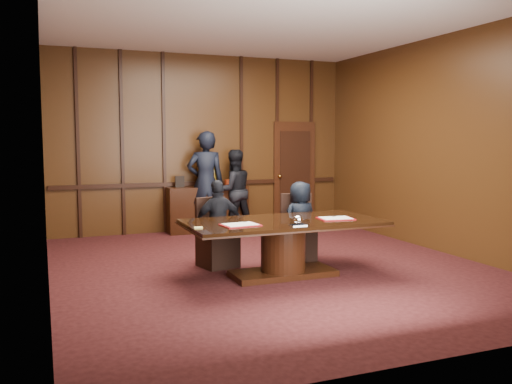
% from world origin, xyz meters
% --- Properties ---
extents(room, '(7.00, 7.04, 3.50)m').
position_xyz_m(room, '(0.07, 0.14, 1.72)').
color(room, black).
rests_on(room, ground).
extents(sideboard, '(1.60, 0.45, 1.54)m').
position_xyz_m(sideboard, '(0.00, 3.26, 0.49)').
color(sideboard, black).
rests_on(sideboard, ground).
extents(conference_table, '(2.62, 1.32, 0.76)m').
position_xyz_m(conference_table, '(-0.06, -0.50, 0.51)').
color(conference_table, black).
rests_on(conference_table, ground).
extents(folder_left, '(0.49, 0.38, 0.02)m').
position_xyz_m(folder_left, '(-0.73, -0.68, 0.77)').
color(folder_left, maroon).
rests_on(folder_left, conference_table).
extents(folder_right, '(0.50, 0.39, 0.02)m').
position_xyz_m(folder_right, '(0.66, -0.64, 0.77)').
color(folder_right, maroon).
rests_on(folder_right, conference_table).
extents(inkstand, '(0.20, 0.14, 0.12)m').
position_xyz_m(inkstand, '(-0.06, -0.95, 0.81)').
color(inkstand, white).
rests_on(inkstand, conference_table).
extents(notepad, '(0.11, 0.09, 0.01)m').
position_xyz_m(notepad, '(-1.28, -0.69, 0.77)').
color(notepad, '#FFEE7C').
rests_on(notepad, conference_table).
extents(chair_left, '(0.58, 0.58, 0.99)m').
position_xyz_m(chair_left, '(-0.71, 0.38, 0.29)').
color(chair_left, black).
rests_on(chair_left, ground).
extents(chair_right, '(0.58, 0.58, 0.99)m').
position_xyz_m(chair_right, '(0.60, 0.38, 0.29)').
color(chair_right, black).
rests_on(chair_right, ground).
extents(signatory_left, '(0.75, 0.32, 1.26)m').
position_xyz_m(signatory_left, '(-0.71, 0.30, 0.63)').
color(signatory_left, black).
rests_on(signatory_left, ground).
extents(signatory_right, '(0.64, 0.47, 1.20)m').
position_xyz_m(signatory_right, '(0.59, 0.30, 0.60)').
color(signatory_right, black).
rests_on(signatory_right, ground).
extents(witness_left, '(0.78, 0.57, 1.99)m').
position_xyz_m(witness_left, '(-0.08, 3.10, 0.99)').
color(witness_left, black).
rests_on(witness_left, ground).
extents(witness_right, '(0.83, 0.67, 1.63)m').
position_xyz_m(witness_right, '(0.50, 3.10, 0.81)').
color(witness_right, black).
rests_on(witness_right, ground).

